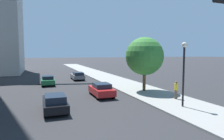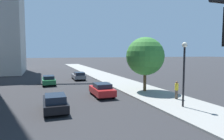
{
  "view_description": "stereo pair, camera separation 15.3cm",
  "coord_description": "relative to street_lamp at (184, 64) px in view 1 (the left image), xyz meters",
  "views": [
    {
      "loc": [
        -3.66,
        -1.35,
        4.63
      ],
      "look_at": [
        1.89,
        13.79,
        3.25
      ],
      "focal_mm": 31.91,
      "sensor_mm": 36.0,
      "label": 1
    },
    {
      "loc": [
        -3.51,
        -1.41,
        4.63
      ],
      "look_at": [
        1.89,
        13.79,
        3.25
      ],
      "focal_mm": 31.91,
      "sensor_mm": 36.0,
      "label": 2
    }
  ],
  "objects": [
    {
      "name": "pedestrian_yellow_shirt",
      "position": [
        1.28,
        2.52,
        -2.65
      ],
      "size": [
        0.34,
        0.34,
        1.75
      ],
      "color": "brown",
      "rests_on": "sidewalk"
    },
    {
      "name": "car_gray",
      "position": [
        -5.06,
        20.71,
        -2.99
      ],
      "size": [
        1.85,
        4.34,
        1.37
      ],
      "color": "slate",
      "rests_on": "ground"
    },
    {
      "name": "car_red",
      "position": [
        -5.06,
        6.7,
        -2.98
      ],
      "size": [
        1.89,
        4.09,
        1.43
      ],
      "color": "red",
      "rests_on": "ground"
    },
    {
      "name": "car_green",
      "position": [
        -10.14,
        16.68,
        -2.99
      ],
      "size": [
        1.78,
        4.44,
        1.38
      ],
      "color": "#1E6638",
      "rests_on": "ground"
    },
    {
      "name": "sidewalk",
      "position": [
        0.44,
        8.01,
        -3.62
      ],
      "size": [
        5.29,
        120.0,
        0.15
      ],
      "primitive_type": "cube",
      "color": "gray",
      "rests_on": "ground"
    },
    {
      "name": "street_lamp",
      "position": [
        0.0,
        0.0,
        0.0
      ],
      "size": [
        0.44,
        0.44,
        5.36
      ],
      "color": "black",
      "rests_on": "sidewalk"
    },
    {
      "name": "street_tree",
      "position": [
        0.43,
        7.33,
        0.54
      ],
      "size": [
        4.48,
        4.48,
        6.34
      ],
      "color": "brown",
      "rests_on": "sidewalk"
    },
    {
      "name": "car_black",
      "position": [
        -10.14,
        2.81,
        -3.0
      ],
      "size": [
        1.8,
        4.46,
        1.4
      ],
      "color": "black",
      "rests_on": "ground"
    }
  ]
}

